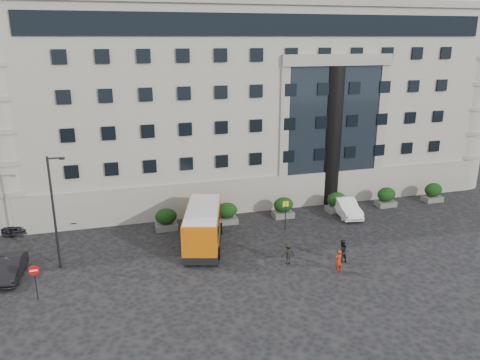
# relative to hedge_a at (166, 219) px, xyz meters

# --- Properties ---
(ground) EXTENTS (120.00, 120.00, 0.00)m
(ground) POSITION_rel_hedge_a_xyz_m (4.00, -7.80, -0.93)
(ground) COLOR black
(ground) RESTS_ON ground
(civic_building) EXTENTS (44.00, 24.00, 18.00)m
(civic_building) POSITION_rel_hedge_a_xyz_m (10.00, 14.20, 8.07)
(civic_building) COLOR #A29E8F
(civic_building) RESTS_ON ground
(entrance_column) EXTENTS (1.80, 1.80, 13.00)m
(entrance_column) POSITION_rel_hedge_a_xyz_m (16.00, 2.50, 5.57)
(entrance_column) COLOR black
(entrance_column) RESTS_ON ground
(hedge_a) EXTENTS (1.80, 1.26, 1.84)m
(hedge_a) POSITION_rel_hedge_a_xyz_m (0.00, 0.00, 0.00)
(hedge_a) COLOR #555553
(hedge_a) RESTS_ON ground
(hedge_b) EXTENTS (1.80, 1.26, 1.84)m
(hedge_b) POSITION_rel_hedge_a_xyz_m (5.20, 0.00, 0.00)
(hedge_b) COLOR #555553
(hedge_b) RESTS_ON ground
(hedge_c) EXTENTS (1.80, 1.26, 1.84)m
(hedge_c) POSITION_rel_hedge_a_xyz_m (10.40, 0.00, 0.00)
(hedge_c) COLOR #555553
(hedge_c) RESTS_ON ground
(hedge_d) EXTENTS (1.80, 1.26, 1.84)m
(hedge_d) POSITION_rel_hedge_a_xyz_m (15.60, 0.00, 0.00)
(hedge_d) COLOR #555553
(hedge_d) RESTS_ON ground
(hedge_e) EXTENTS (1.80, 1.26, 1.84)m
(hedge_e) POSITION_rel_hedge_a_xyz_m (20.80, 0.00, 0.00)
(hedge_e) COLOR #555553
(hedge_e) RESTS_ON ground
(hedge_f) EXTENTS (1.80, 1.26, 1.84)m
(hedge_f) POSITION_rel_hedge_a_xyz_m (26.00, 0.00, 0.00)
(hedge_f) COLOR #555553
(hedge_f) RESTS_ON ground
(street_lamp) EXTENTS (1.16, 0.18, 8.00)m
(street_lamp) POSITION_rel_hedge_a_xyz_m (-7.94, -4.80, 3.44)
(street_lamp) COLOR #262628
(street_lamp) RESTS_ON ground
(bus_stop_sign) EXTENTS (0.50, 0.08, 2.52)m
(bus_stop_sign) POSITION_rel_hedge_a_xyz_m (9.50, -2.80, 0.80)
(bus_stop_sign) COLOR #262628
(bus_stop_sign) RESTS_ON ground
(no_entry_sign) EXTENTS (0.64, 0.16, 2.32)m
(no_entry_sign) POSITION_rel_hedge_a_xyz_m (-9.00, -8.84, 0.72)
(no_entry_sign) COLOR #262628
(no_entry_sign) RESTS_ON ground
(minibus) EXTENTS (4.38, 7.69, 3.04)m
(minibus) POSITION_rel_hedge_a_xyz_m (2.33, -3.96, 0.75)
(minibus) COLOR #D06009
(minibus) RESTS_ON ground
(red_truck) EXTENTS (2.71, 5.74, 3.09)m
(red_truck) POSITION_rel_hedge_a_xyz_m (-11.72, 9.54, 0.65)
(red_truck) COLOR maroon
(red_truck) RESTS_ON ground
(parked_car_b) EXTENTS (1.72, 4.18, 1.35)m
(parked_car_b) POSITION_rel_hedge_a_xyz_m (-11.04, -5.36, -0.26)
(parked_car_b) COLOR black
(parked_car_b) RESTS_ON ground
(parked_car_c) EXTENTS (2.18, 5.20, 1.50)m
(parked_car_c) POSITION_rel_hedge_a_xyz_m (-11.96, 4.20, -0.18)
(parked_car_c) COLOR black
(parked_car_c) RESTS_ON ground
(parked_car_d) EXTENTS (3.39, 5.88, 1.54)m
(parked_car_d) POSITION_rel_hedge_a_xyz_m (-7.50, 4.69, -0.16)
(parked_car_d) COLOR black
(parked_car_d) RESTS_ON ground
(white_taxi) EXTENTS (2.21, 4.91, 1.57)m
(white_taxi) POSITION_rel_hedge_a_xyz_m (16.01, -1.00, -0.15)
(white_taxi) COLOR white
(white_taxi) RESTS_ON ground
(pedestrian_a) EXTENTS (0.65, 0.49, 1.63)m
(pedestrian_a) POSITION_rel_hedge_a_xyz_m (10.34, -10.66, -0.11)
(pedestrian_a) COLOR #A82910
(pedestrian_a) RESTS_ON ground
(pedestrian_b) EXTENTS (0.87, 0.70, 1.73)m
(pedestrian_b) POSITION_rel_hedge_a_xyz_m (11.25, -9.39, -0.06)
(pedestrian_b) COLOR black
(pedestrian_b) RESTS_ON ground
(pedestrian_c) EXTENTS (1.14, 0.77, 1.63)m
(pedestrian_c) POSITION_rel_hedge_a_xyz_m (7.50, -8.56, -0.12)
(pedestrian_c) COLOR black
(pedestrian_c) RESTS_ON ground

